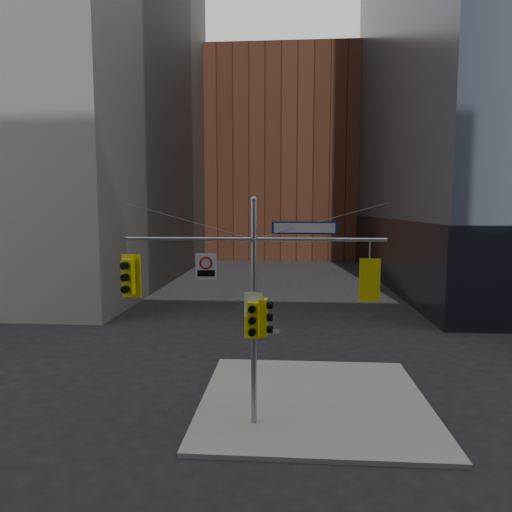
# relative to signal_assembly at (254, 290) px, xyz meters

# --- Properties ---
(ground) EXTENTS (160.00, 160.00, 0.00)m
(ground) POSITION_rel_signal_assembly_xyz_m (0.00, -1.99, -4.42)
(ground) COLOR black
(ground) RESTS_ON ground
(sidewalk_corner) EXTENTS (8.00, 8.00, 0.15)m
(sidewalk_corner) POSITION_rel_signal_assembly_xyz_m (2.00, 2.01, -4.34)
(sidewalk_corner) COLOR gray
(sidewalk_corner) RESTS_ON ground
(brick_midrise) EXTENTS (26.00, 20.00, 28.00)m
(brick_midrise) POSITION_rel_signal_assembly_xyz_m (0.00, 56.01, 9.58)
(brick_midrise) COLOR brown
(brick_midrise) RESTS_ON ground
(signal_assembly) EXTENTS (8.00, 0.80, 7.30)m
(signal_assembly) POSITION_rel_signal_assembly_xyz_m (0.00, 0.00, 0.00)
(signal_assembly) COLOR #92959A
(signal_assembly) RESTS_ON ground
(traffic_light_west_arm) EXTENTS (0.65, 0.58, 1.38)m
(traffic_light_west_arm) POSITION_rel_signal_assembly_xyz_m (-3.96, 0.01, 0.38)
(traffic_light_west_arm) COLOR yellow
(traffic_light_west_arm) RESTS_ON ground
(traffic_light_east_arm) EXTENTS (0.62, 0.51, 1.30)m
(traffic_light_east_arm) POSITION_rel_signal_assembly_xyz_m (3.50, 0.00, 0.38)
(traffic_light_east_arm) COLOR yellow
(traffic_light_east_arm) RESTS_ON ground
(traffic_light_pole_side) EXTENTS (0.47, 0.40, 1.16)m
(traffic_light_pole_side) POSITION_rel_signal_assembly_xyz_m (0.33, 0.00, -0.84)
(traffic_light_pole_side) COLOR yellow
(traffic_light_pole_side) RESTS_ON ground
(traffic_light_pole_front) EXTENTS (0.62, 0.52, 1.30)m
(traffic_light_pole_front) POSITION_rel_signal_assembly_xyz_m (0.00, -0.27, -0.85)
(traffic_light_pole_front) COLOR yellow
(traffic_light_pole_front) RESTS_ON ground
(street_sign_blade) EXTENTS (1.97, 0.22, 0.38)m
(street_sign_blade) POSITION_rel_signal_assembly_xyz_m (1.52, 0.00, 1.93)
(street_sign_blade) COLOR navy
(street_sign_blade) RESTS_ON ground
(regulatory_sign_arm) EXTENTS (0.64, 0.12, 0.80)m
(regulatory_sign_arm) POSITION_rel_signal_assembly_xyz_m (-1.48, -0.02, 0.76)
(regulatory_sign_arm) COLOR silver
(regulatory_sign_arm) RESTS_ON ground
(regulatory_sign_pole) EXTENTS (0.58, 0.09, 0.75)m
(regulatory_sign_pole) POSITION_rel_signal_assembly_xyz_m (0.00, -0.11, -0.45)
(regulatory_sign_pole) COLOR silver
(regulatory_sign_pole) RESTS_ON ground
(street_blade_ew) EXTENTS (0.68, 0.11, 0.14)m
(street_blade_ew) POSITION_rel_signal_assembly_xyz_m (0.45, 0.01, -1.29)
(street_blade_ew) COLOR silver
(street_blade_ew) RESTS_ON ground
(street_blade_ns) EXTENTS (0.09, 0.71, 0.14)m
(street_blade_ns) POSITION_rel_signal_assembly_xyz_m (0.00, 0.46, -1.57)
(street_blade_ns) COLOR #145926
(street_blade_ns) RESTS_ON ground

